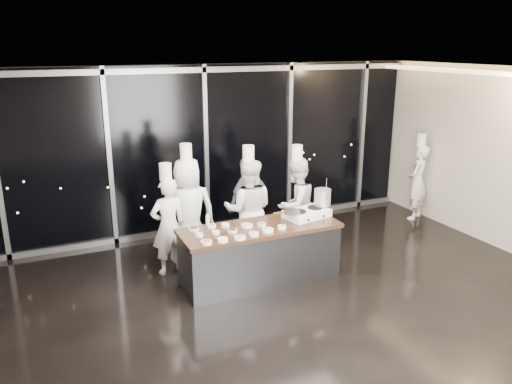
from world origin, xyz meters
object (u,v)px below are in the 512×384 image
at_px(guest, 249,203).
at_px(chef_right, 296,205).
at_px(stock_pot, 322,197).
at_px(chef_center, 249,209).
at_px(chef_side, 417,181).
at_px(chef_left, 188,211).
at_px(demo_counter, 260,254).
at_px(chef_far_left, 168,225).
at_px(stove, 307,213).
at_px(frying_pan, 291,212).

height_order(guest, chef_right, chef_right).
bearing_deg(stock_pot, chef_center, 144.10).
relative_size(chef_center, chef_side, 1.09).
distance_m(chef_left, guest, 1.21).
distance_m(chef_center, chef_right, 0.89).
bearing_deg(stock_pot, chef_right, 98.43).
height_order(demo_counter, chef_side, chef_side).
bearing_deg(chef_far_left, chef_left, -158.98).
xyz_separation_m(chef_far_left, chef_right, (2.28, -0.02, 0.04)).
height_order(demo_counter, chef_right, chef_right).
bearing_deg(chef_far_left, chef_right, 170.37).
relative_size(demo_counter, chef_side, 1.36).
xyz_separation_m(stove, guest, (-0.47, 1.26, -0.13)).
bearing_deg(chef_left, guest, -160.78).
xyz_separation_m(stock_pot, chef_left, (-1.98, 0.95, -0.26)).
relative_size(chef_far_left, chef_left, 0.89).
relative_size(frying_pan, chef_right, 0.24).
distance_m(stock_pot, guest, 1.47).
distance_m(stove, chef_right, 0.81).
xyz_separation_m(demo_counter, chef_far_left, (-1.20, 0.86, 0.36)).
xyz_separation_m(stock_pot, chef_center, (-0.99, 0.72, -0.29)).
distance_m(chef_right, chef_side, 3.16).
bearing_deg(chef_left, frying_pan, 148.21).
bearing_deg(chef_far_left, guest, -172.65).
height_order(demo_counter, chef_center, chef_center).
distance_m(frying_pan, guest, 1.36).
distance_m(chef_left, chef_center, 1.01).
relative_size(chef_left, guest, 1.22).
relative_size(demo_counter, chef_center, 1.25).
relative_size(frying_pan, stock_pot, 1.75).
xyz_separation_m(stove, stock_pot, (0.32, 0.07, 0.21)).
bearing_deg(demo_counter, guest, 73.83).
distance_m(stove, chef_left, 1.94).
xyz_separation_m(stock_pot, guest, (-0.79, 1.19, -0.34)).
height_order(frying_pan, stock_pot, stock_pot).
bearing_deg(stove, frying_pan, -177.21).
relative_size(chef_left, chef_center, 1.03).
bearing_deg(stove, guest, 99.07).
height_order(frying_pan, chef_left, chef_left).
relative_size(stove, chef_center, 0.39).
height_order(demo_counter, stock_pot, stock_pot).
bearing_deg(stove, chef_center, 118.90).
xyz_separation_m(guest, chef_side, (3.81, -0.03, -0.02)).
relative_size(stock_pot, guest, 0.16).
height_order(stove, frying_pan, frying_pan).
height_order(stock_pot, chef_far_left, chef_far_left).
distance_m(demo_counter, chef_center, 0.99).
distance_m(demo_counter, chef_left, 1.43).
distance_m(frying_pan, chef_side, 3.90).
bearing_deg(chef_center, chef_side, -149.79).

